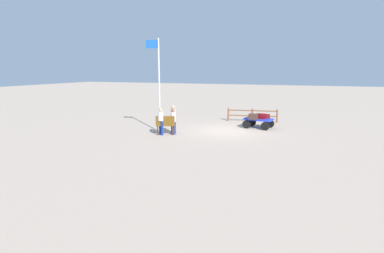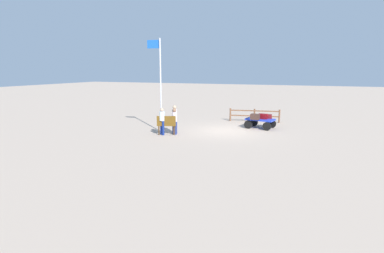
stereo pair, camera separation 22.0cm
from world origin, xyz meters
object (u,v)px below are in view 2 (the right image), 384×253
at_px(suitcase_olive, 258,116).
at_px(signboard, 166,122).
at_px(suitcase_tan, 263,116).
at_px(worker_trailing, 174,120).
at_px(suitcase_grey, 255,117).
at_px(worker_lead, 175,117).
at_px(suitcase_dark, 268,116).
at_px(worker_supervisor, 162,119).
at_px(flagpole, 159,79).
at_px(luggage_cart, 260,121).

distance_m(suitcase_olive, signboard, 6.44).
bearing_deg(suitcase_tan, worker_trailing, 39.26).
bearing_deg(suitcase_grey, signboard, 39.15).
bearing_deg(worker_lead, signboard, 68.92).
relative_size(suitcase_tan, suitcase_dark, 1.09).
distance_m(worker_supervisor, flagpole, 2.54).
bearing_deg(suitcase_olive, worker_lead, 39.27).
xyz_separation_m(suitcase_tan, worker_trailing, (4.74, 3.87, 0.09)).
distance_m(suitcase_dark, worker_supervisor, 7.32).
bearing_deg(flagpole, worker_supervisor, 124.62).
xyz_separation_m(suitcase_olive, worker_lead, (4.51, 3.68, 0.21)).
distance_m(suitcase_grey, signboard, 6.02).
height_order(luggage_cart, flagpole, flagpole).
xyz_separation_m(luggage_cart, flagpole, (5.70, 3.58, 2.86)).
distance_m(suitcase_grey, worker_trailing, 5.49).
height_order(worker_lead, signboard, worker_lead).
height_order(worker_lead, worker_trailing, worker_lead).
relative_size(worker_trailing, worker_supervisor, 0.98).
height_order(suitcase_tan, signboard, signboard).
relative_size(luggage_cart, flagpole, 0.35).
distance_m(luggage_cart, worker_trailing, 6.01).
xyz_separation_m(suitcase_dark, worker_supervisor, (5.64, 4.66, 0.17)).
bearing_deg(worker_supervisor, worker_trailing, -146.33).
xyz_separation_m(luggage_cart, worker_trailing, (4.55, 3.90, 0.46)).
bearing_deg(worker_supervisor, suitcase_tan, -141.36).
height_order(suitcase_grey, worker_lead, worker_lead).
distance_m(luggage_cart, worker_supervisor, 6.77).
bearing_deg(flagpole, worker_trailing, 164.35).
xyz_separation_m(worker_lead, flagpole, (1.02, -0.04, 2.32)).
height_order(suitcase_grey, worker_trailing, worker_trailing).
relative_size(suitcase_dark, worker_lead, 0.33).
bearing_deg(signboard, worker_trailing, -134.86).
distance_m(suitcase_dark, worker_lead, 6.49).
relative_size(luggage_cart, signboard, 1.74).
bearing_deg(worker_lead, suitcase_grey, -144.53).
distance_m(worker_supervisor, signboard, 0.32).
relative_size(luggage_cart, worker_lead, 1.16).
height_order(luggage_cart, suitcase_tan, suitcase_tan).
distance_m(suitcase_tan, signboard, 6.65).
height_order(suitcase_grey, worker_supervisor, worker_supervisor).
height_order(luggage_cart, suitcase_dark, suitcase_dark).
relative_size(worker_lead, flagpole, 0.30).
xyz_separation_m(suitcase_tan, suitcase_dark, (-0.27, -0.37, -0.04)).
bearing_deg(signboard, suitcase_dark, -139.40).
bearing_deg(worker_supervisor, flagpole, -55.38).
relative_size(suitcase_grey, flagpole, 0.11).
relative_size(worker_supervisor, flagpole, 0.28).
bearing_deg(luggage_cart, worker_lead, 37.72).
bearing_deg(worker_trailing, luggage_cart, -139.46).
relative_size(flagpole, signboard, 4.96).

